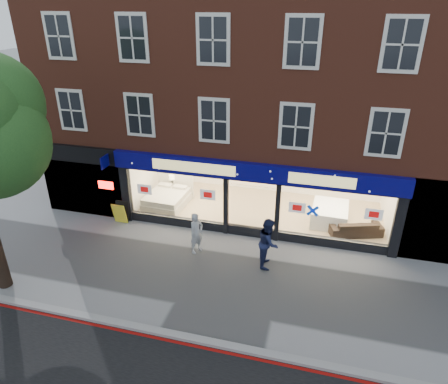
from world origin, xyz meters
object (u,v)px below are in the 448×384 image
at_px(display_bed, 168,197).
at_px(mattress_stack, 330,214).
at_px(pedestrian_grey, 196,233).
at_px(a_board, 121,213).
at_px(sofa, 355,227).
at_px(pedestrian_blue, 268,243).

height_order(display_bed, mattress_stack, display_bed).
height_order(mattress_stack, pedestrian_grey, pedestrian_grey).
distance_m(mattress_stack, pedestrian_grey, 6.03).
height_order(mattress_stack, a_board, a_board).
relative_size(mattress_stack, pedestrian_grey, 1.17).
bearing_deg(pedestrian_grey, sofa, -35.68).
xyz_separation_m(sofa, pedestrian_grey, (-5.94, -2.74, 0.41)).
bearing_deg(mattress_stack, sofa, -36.20).
bearing_deg(display_bed, pedestrian_grey, -49.63).
distance_m(mattress_stack, sofa, 1.31).
relative_size(display_bed, sofa, 1.06).
xyz_separation_m(a_board, pedestrian_grey, (3.91, -1.29, 0.34)).
relative_size(display_bed, mattress_stack, 1.16).
xyz_separation_m(mattress_stack, pedestrian_blue, (-2.11, -3.65, 0.48)).
bearing_deg(display_bed, sofa, -0.71).
xyz_separation_m(sofa, a_board, (-9.85, -1.45, 0.07)).
xyz_separation_m(display_bed, sofa, (8.45, -0.52, -0.03)).
relative_size(display_bed, pedestrian_grey, 1.36).
xyz_separation_m(display_bed, pedestrian_blue, (5.29, -3.40, 0.51)).
bearing_deg(a_board, pedestrian_blue, -10.78).
height_order(a_board, pedestrian_blue, pedestrian_blue).
relative_size(sofa, a_board, 2.21).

